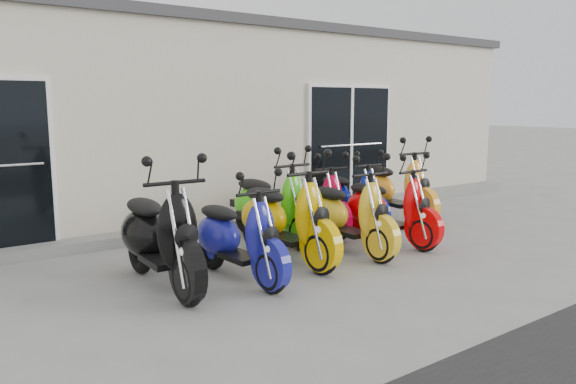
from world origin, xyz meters
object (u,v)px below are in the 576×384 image
scooter_front_blue (237,224)px  scooter_back_blue (351,188)px  scooter_front_orange_b (347,203)px  scooter_front_red (389,198)px  scooter_back_green (272,194)px  scooter_back_yellow (395,178)px  scooter_back_red (316,192)px  scooter_front_orange_a (285,206)px  scooter_front_black (159,220)px

scooter_front_blue → scooter_back_blue: 3.17m
scooter_front_blue → scooter_front_orange_b: scooter_front_orange_b is taller
scooter_front_red → scooter_back_green: bearing=137.6°
scooter_front_orange_b → scooter_back_green: scooter_back_green is taller
scooter_front_blue → scooter_back_green: bearing=39.3°
scooter_front_blue → scooter_back_yellow: 3.95m
scooter_front_orange_b → scooter_back_red: size_ratio=1.06×
scooter_front_orange_b → scooter_front_red: (0.82, 0.04, -0.02)m
scooter_front_orange_b → scooter_back_green: 1.16m
scooter_back_green → scooter_back_blue: size_ratio=1.11×
scooter_front_red → scooter_back_blue: (0.31, 1.12, -0.02)m
scooter_front_orange_a → scooter_back_blue: (2.06, 1.03, -0.09)m
scooter_back_red → scooter_back_blue: (0.72, 0.00, -0.00)m
scooter_front_black → scooter_back_blue: size_ratio=1.17×
scooter_front_red → scooter_back_yellow: 1.54m
scooter_front_black → scooter_front_orange_a: scooter_front_black is taller
scooter_back_yellow → scooter_back_green: bearing=-175.9°
scooter_front_blue → scooter_front_orange_a: size_ratio=0.90×
scooter_front_orange_a → scooter_front_red: size_ratio=1.10×
scooter_front_orange_a → scooter_back_blue: bearing=24.4°
scooter_back_blue → scooter_back_yellow: size_ratio=0.87×
scooter_front_orange_a → scooter_front_orange_b: 0.94m
scooter_front_black → scooter_front_orange_b: bearing=-0.8°
scooter_front_black → scooter_back_red: bearing=20.9°
scooter_front_orange_b → scooter_back_red: scooter_front_orange_b is taller
scooter_front_black → scooter_back_blue: (3.71, 1.03, -0.11)m
scooter_front_orange_a → scooter_front_red: scooter_front_orange_a is taller
scooter_front_blue → scooter_back_red: bearing=27.3°
scooter_back_yellow → scooter_back_red: bearing=-179.7°
scooter_back_red → scooter_back_blue: scooter_back_red is taller
scooter_back_green → scooter_front_blue: bearing=-141.4°
scooter_front_black → scooter_back_blue: bearing=17.5°
scooter_back_green → scooter_back_red: 0.89m
scooter_front_orange_a → scooter_back_green: scooter_front_orange_a is taller
scooter_front_orange_b → scooter_front_red: size_ratio=1.03×
scooter_front_orange_a → scooter_back_blue: scooter_front_orange_a is taller
scooter_front_red → scooter_front_black: bearing=174.6°
scooter_front_black → scooter_back_green: 2.31m
scooter_back_yellow → scooter_front_orange_b: bearing=-148.0°
scooter_front_black → scooter_front_blue: size_ratio=1.15×
scooter_back_yellow → scooter_front_red: bearing=-135.2°
scooter_front_black → scooter_back_red: size_ratio=1.17×
scooter_front_orange_b → scooter_back_yellow: scooter_back_yellow is taller
scooter_front_orange_a → scooter_front_red: (1.75, -0.08, -0.06)m
scooter_back_blue → scooter_front_red: bearing=-103.4°
scooter_front_orange_a → scooter_back_red: size_ratio=1.13×
scooter_front_black → scooter_back_green: (2.11, 0.94, -0.04)m
scooter_front_orange_b → scooter_back_yellow: 2.25m
scooter_front_black → scooter_front_blue: scooter_front_black is taller
scooter_front_blue → scooter_front_orange_b: (1.77, 0.14, 0.03)m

